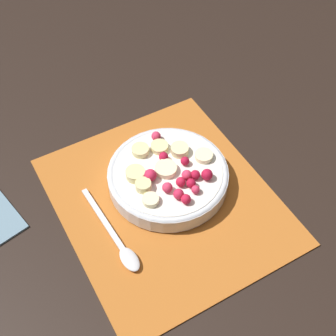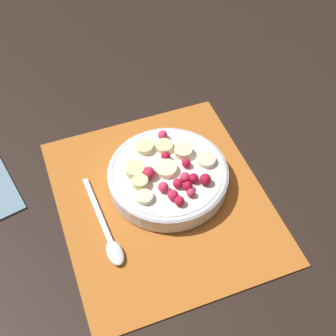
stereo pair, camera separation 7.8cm
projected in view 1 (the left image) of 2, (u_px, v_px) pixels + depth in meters
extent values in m
plane|color=black|center=(165.00, 201.00, 0.79)|extent=(3.00, 3.00, 0.00)
cube|color=#B26023|center=(165.00, 200.00, 0.79)|extent=(0.39, 0.34, 0.01)
cylinder|color=silver|center=(168.00, 177.00, 0.80)|extent=(0.21, 0.21, 0.03)
torus|color=silver|center=(168.00, 173.00, 0.79)|extent=(0.21, 0.21, 0.01)
cylinder|color=white|center=(168.00, 171.00, 0.79)|extent=(0.18, 0.18, 0.00)
cylinder|color=beige|center=(142.00, 149.00, 0.81)|extent=(0.04, 0.04, 0.01)
cylinder|color=beige|center=(143.00, 185.00, 0.76)|extent=(0.03, 0.03, 0.01)
cylinder|color=#F4EAB7|center=(166.00, 169.00, 0.78)|extent=(0.05, 0.05, 0.01)
cylinder|color=beige|center=(135.00, 174.00, 0.77)|extent=(0.03, 0.03, 0.01)
cylinder|color=beige|center=(160.00, 147.00, 0.81)|extent=(0.04, 0.04, 0.01)
cylinder|color=#F4EAB7|center=(151.00, 200.00, 0.74)|extent=(0.04, 0.04, 0.01)
cylinder|color=beige|center=(180.00, 150.00, 0.81)|extent=(0.04, 0.04, 0.01)
cylinder|color=#F4EAB7|center=(204.00, 156.00, 0.80)|extent=(0.04, 0.04, 0.01)
sphere|color=#DB3356|center=(196.00, 190.00, 0.75)|extent=(0.01, 0.01, 0.01)
sphere|color=red|center=(186.00, 199.00, 0.74)|extent=(0.02, 0.02, 0.02)
sphere|color=#B21433|center=(191.00, 183.00, 0.76)|extent=(0.02, 0.02, 0.02)
sphere|color=#B21433|center=(207.00, 175.00, 0.77)|extent=(0.02, 0.02, 0.02)
sphere|color=#B21433|center=(195.00, 175.00, 0.77)|extent=(0.02, 0.02, 0.02)
sphere|color=#B21433|center=(185.00, 161.00, 0.79)|extent=(0.02, 0.02, 0.02)
sphere|color=#DB3356|center=(185.00, 173.00, 0.77)|extent=(0.02, 0.02, 0.02)
sphere|color=#B21433|center=(164.00, 157.00, 0.79)|extent=(0.02, 0.02, 0.02)
sphere|color=#DB3356|center=(170.00, 186.00, 0.75)|extent=(0.02, 0.02, 0.02)
sphere|color=red|center=(181.00, 182.00, 0.76)|extent=(0.02, 0.02, 0.02)
sphere|color=#D12347|center=(178.00, 194.00, 0.74)|extent=(0.02, 0.02, 0.02)
sphere|color=#DB3356|center=(156.00, 136.00, 0.82)|extent=(0.02, 0.02, 0.02)
sphere|color=#D12347|center=(150.00, 175.00, 0.77)|extent=(0.02, 0.02, 0.02)
cube|color=silver|center=(103.00, 219.00, 0.76)|extent=(0.14, 0.02, 0.00)
ellipsoid|color=silver|center=(130.00, 259.00, 0.71)|extent=(0.05, 0.03, 0.01)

